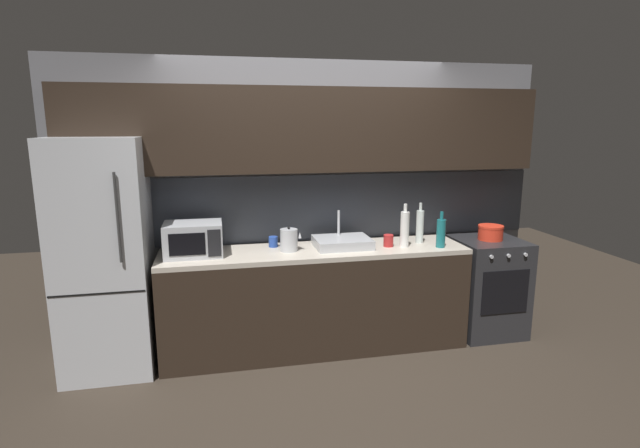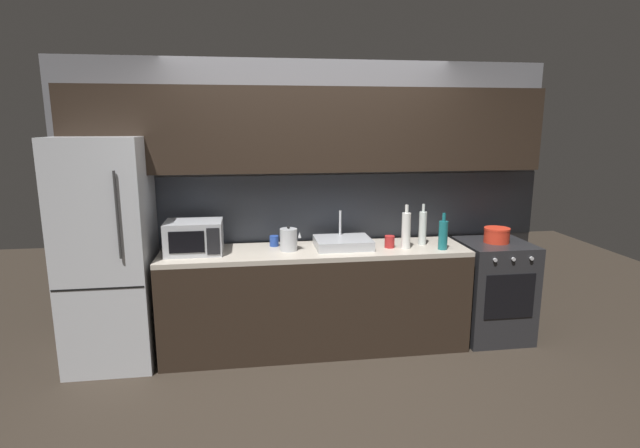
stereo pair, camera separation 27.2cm
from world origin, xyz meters
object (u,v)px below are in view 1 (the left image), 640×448
microwave (193,239)px  wine_bottle_teal (441,233)px  mug_blue (273,242)px  cooking_pot (491,233)px  oven_range (487,286)px  wine_bottle_white (405,229)px  wine_bottle_clear (420,226)px  mug_red (388,241)px  kettle (289,240)px  refrigerator (105,257)px

microwave → wine_bottle_teal: 2.09m
mug_blue → cooking_pot: size_ratio=0.40×
microwave → wine_bottle_teal: bearing=-4.9°
oven_range → cooking_pot: bearing=29.2°
microwave → wine_bottle_white: 1.78m
wine_bottle_clear → wine_bottle_white: size_ratio=0.96×
microwave → wine_bottle_clear: 1.97m
mug_red → mug_blue: bearing=168.7°
kettle → mug_blue: size_ratio=2.31×
oven_range → microwave: (-2.65, 0.02, 0.58)m
cooking_pot → mug_red: bearing=-177.7°
refrigerator → kettle: size_ratio=8.78×
wine_bottle_clear → mug_red: bearing=-168.2°
refrigerator → cooking_pot: refrigerator is taller
oven_range → mug_red: mug_red is taller
wine_bottle_teal → mug_red: bearing=164.4°
oven_range → wine_bottle_clear: bearing=177.7°
oven_range → kettle: bearing=-179.7°
wine_bottle_clear → mug_blue: size_ratio=3.97×
refrigerator → wine_bottle_teal: 2.77m
cooking_pot → wine_bottle_white: bearing=-174.8°
oven_range → mug_blue: (-1.99, 0.16, 0.50)m
mug_red → cooking_pot: (1.01, 0.04, 0.02)m
oven_range → cooking_pot: size_ratio=3.97×
refrigerator → wine_bottle_clear: refrigerator is taller
oven_range → microwave: 2.72m
refrigerator → kettle: (1.46, -0.01, 0.07)m
refrigerator → mug_red: refrigerator is taller
mug_blue → cooking_pot: bearing=-4.5°
microwave → kettle: bearing=-2.1°
wine_bottle_clear → mug_blue: wine_bottle_clear is taller
wine_bottle_teal → wine_bottle_white: (-0.30, 0.08, 0.03)m
refrigerator → wine_bottle_teal: (2.76, -0.16, 0.10)m
refrigerator → kettle: refrigerator is taller
mug_blue → microwave: bearing=-168.3°
refrigerator → microwave: refrigerator is taller
oven_range → wine_bottle_teal: bearing=-164.4°
oven_range → wine_bottle_teal: wine_bottle_teal is taller
wine_bottle_teal → mug_red: size_ratio=3.02×
refrigerator → cooking_pot: 3.34m
wine_bottle_white → cooking_pot: (0.88, 0.08, -0.09)m
oven_range → wine_bottle_white: (-0.87, -0.08, 0.61)m
wine_bottle_teal → wine_bottle_white: wine_bottle_white is taller
refrigerator → wine_bottle_clear: (2.65, 0.03, 0.12)m
kettle → mug_blue: kettle is taller
wine_bottle_clear → wine_bottle_white: wine_bottle_white is taller
wine_bottle_teal → cooking_pot: wine_bottle_teal is taller
wine_bottle_teal → wine_bottle_clear: (-0.11, 0.19, 0.02)m
cooking_pot → mug_blue: bearing=175.5°
refrigerator → mug_red: bearing=-1.0°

